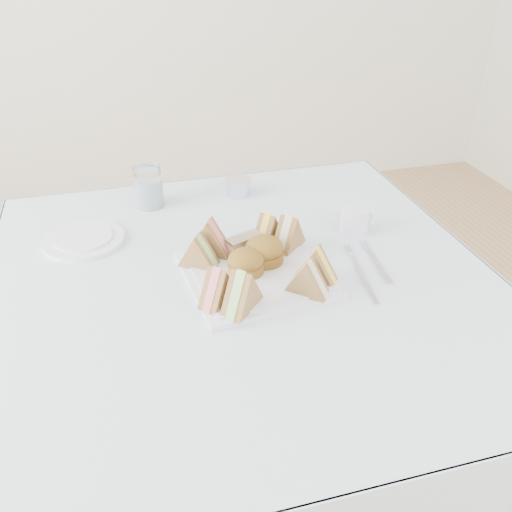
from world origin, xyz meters
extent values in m
plane|color=#9E7751|center=(0.00, 0.00, 0.00)|extent=(4.00, 4.00, 0.00)
cube|color=brown|center=(0.00, 0.00, 0.37)|extent=(0.90, 0.90, 0.74)
cube|color=silver|center=(0.00, 0.00, 0.74)|extent=(1.02, 1.02, 0.01)
cube|color=silver|center=(0.03, -0.01, 0.75)|extent=(0.30, 0.30, 0.01)
cylinder|color=brown|center=(0.01, 0.00, 0.78)|extent=(0.07, 0.07, 0.05)
cylinder|color=brown|center=(0.05, 0.03, 0.79)|extent=(0.11, 0.11, 0.05)
cube|color=tan|center=(0.02, 0.08, 0.78)|extent=(0.08, 0.06, 0.04)
cylinder|color=silver|center=(-0.31, 0.23, 0.75)|extent=(0.19, 0.19, 0.01)
cylinder|color=white|center=(-0.15, 0.38, 0.80)|extent=(0.09, 0.09, 0.10)
cylinder|color=silver|center=(0.08, 0.38, 0.77)|extent=(0.08, 0.08, 0.04)
cube|color=silver|center=(0.29, -0.02, 0.75)|extent=(0.03, 0.17, 0.00)
cube|color=silver|center=(0.23, -0.07, 0.75)|extent=(0.04, 0.19, 0.00)
cylinder|color=silver|center=(0.30, 0.12, 0.78)|extent=(0.09, 0.09, 0.06)
camera|label=1|loc=(-0.21, -0.88, 1.37)|focal=38.00mm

